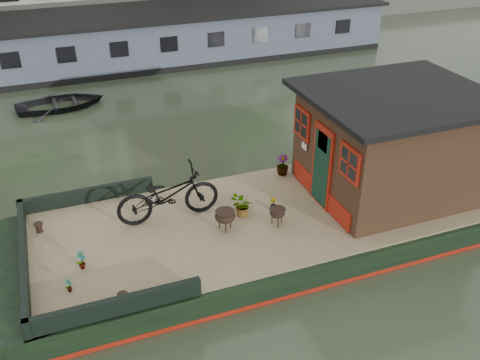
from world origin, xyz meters
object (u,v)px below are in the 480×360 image
object	(u,v)px
cabin	(392,142)
bicycle	(168,195)
brazier_rear	(225,220)
dinghy	(60,99)
potted_plant_a	(81,260)
brazier_front	(277,217)

from	to	relation	value
cabin	bicycle	bearing A→B (deg)	172.89
bicycle	brazier_rear	xyz separation A→B (m)	(0.98, -0.86, -0.35)
cabin	dinghy	distance (m)	11.90
bicycle	dinghy	xyz separation A→B (m)	(-1.64, 9.05, -0.92)
bicycle	potted_plant_a	world-z (taller)	bicycle
brazier_rear	brazier_front	bearing A→B (deg)	-11.25
cabin	brazier_front	size ratio (longest dim) A/B	10.03
bicycle	brazier_front	xyz separation A→B (m)	(2.08, -1.08, -0.38)
bicycle	dinghy	distance (m)	9.24
cabin	brazier_front	xyz separation A→B (m)	(-3.02, -0.45, -1.03)
brazier_front	dinghy	world-z (taller)	brazier_front
cabin	potted_plant_a	distance (m)	7.17
bicycle	brazier_front	bearing A→B (deg)	-117.40
bicycle	dinghy	size ratio (longest dim) A/B	0.74
dinghy	bicycle	bearing A→B (deg)	-173.64
bicycle	potted_plant_a	size ratio (longest dim) A/B	5.59
cabin	brazier_rear	distance (m)	4.24
potted_plant_a	dinghy	xyz separation A→B (m)	(0.34, 10.15, -0.54)
potted_plant_a	bicycle	bearing A→B (deg)	29.17
cabin	dinghy	size ratio (longest dim) A/B	1.33
bicycle	brazier_front	world-z (taller)	bicycle
cabin	potted_plant_a	size ratio (longest dim) A/B	10.06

